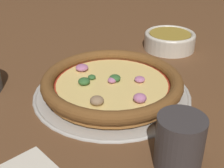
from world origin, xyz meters
The scene contains 5 objects.
ground_plane centered at (0.00, 0.00, 0.00)m, with size 3.00×3.00×0.00m, color brown.
pizza_tray centered at (0.00, 0.00, 0.00)m, with size 0.33×0.33×0.01m.
pizza centered at (0.00, 0.00, 0.03)m, with size 0.29×0.29×0.03m.
bowl_near centered at (0.29, 0.04, 0.03)m, with size 0.14×0.14×0.05m.
drinking_cup centered at (-0.10, -0.21, 0.04)m, with size 0.07×0.07×0.08m.
Camera 1 is at (-0.43, -0.36, 0.33)m, focal length 50.00 mm.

